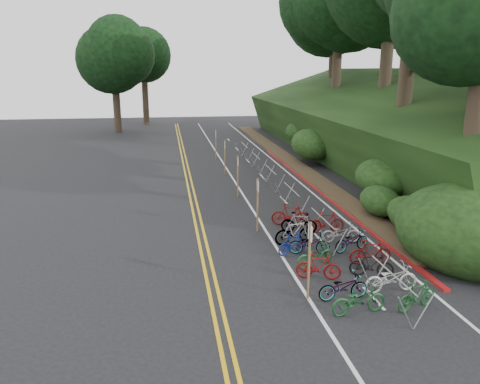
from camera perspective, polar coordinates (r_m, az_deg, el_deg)
The scene contains 10 objects.
ground at distance 16.95m, azimuth 3.36°, elevation -10.46°, with size 120.00×120.00×0.00m, color black.
road_markings at distance 26.39m, azimuth 0.08°, elevation -1.14°, with size 7.47×80.00×0.01m.
red_curb at distance 29.34m, azimuth 9.32°, elevation 0.38°, with size 0.25×28.00×0.10m, color maroon.
embankment at distance 38.00m, azimuth 16.69°, elevation 7.07°, with size 14.30×48.14×9.11m.
bike_rack_front at distance 15.51m, azimuth 18.08°, elevation -10.44°, with size 1.10×2.98×1.09m.
bike_racks_rest at distance 29.38m, azimuth 3.76°, elevation 2.18°, with size 1.14×23.00×1.17m.
signpost_near at distance 15.11m, azimuth 8.44°, elevation -7.69°, with size 0.08×0.40×2.60m.
signposts_rest at distance 29.81m, azimuth -1.15°, elevation 3.52°, with size 0.08×18.40×2.50m.
bike_front at distance 18.97m, azimuth 6.43°, elevation -6.29°, with size 1.45×0.41×0.87m, color navy.
bike_valet at distance 18.48m, azimuth 11.58°, elevation -6.95°, with size 3.25×10.29×1.09m.
Camera 1 is at (-3.34, -14.98, 7.19)m, focal length 35.00 mm.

